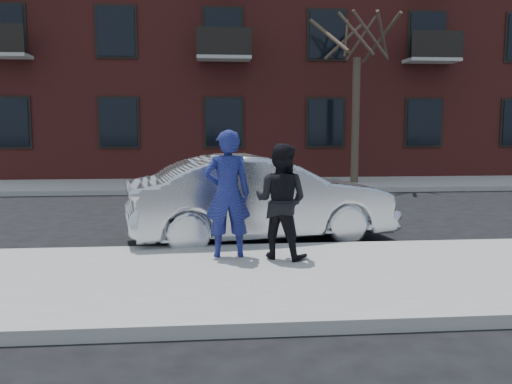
{
  "coord_description": "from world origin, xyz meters",
  "views": [
    {
      "loc": [
        -0.54,
        -7.11,
        2.08
      ],
      "look_at": [
        0.15,
        0.4,
        1.16
      ],
      "focal_mm": 38.0,
      "sensor_mm": 36.0,
      "label": 1
    }
  ],
  "objects": [
    {
      "name": "apartment_building",
      "position": [
        2.0,
        18.0,
        6.16
      ],
      "size": [
        24.3,
        10.3,
        12.3
      ],
      "color": "maroon",
      "rests_on": "ground"
    },
    {
      "name": "man_hoodie",
      "position": [
        -0.24,
        0.79,
        1.09
      ],
      "size": [
        0.7,
        0.52,
        1.88
      ],
      "rotation": [
        0.0,
        0.0,
        3.18
      ],
      "color": "navy",
      "rests_on": "near_sidewalk"
    },
    {
      "name": "far_sidewalk",
      "position": [
        0.0,
        11.25,
        0.07
      ],
      "size": [
        50.0,
        3.5,
        0.15
      ],
      "primitive_type": "cube",
      "color": "gray",
      "rests_on": "ground"
    },
    {
      "name": "near_curb",
      "position": [
        0.0,
        1.55,
        0.07
      ],
      "size": [
        50.0,
        0.1,
        0.15
      ],
      "primitive_type": "cube",
      "color": "#999691",
      "rests_on": "ground"
    },
    {
      "name": "man_peacoat",
      "position": [
        0.53,
        0.64,
        0.99
      ],
      "size": [
        1.02,
        0.95,
        1.68
      ],
      "rotation": [
        0.0,
        0.0,
        2.64
      ],
      "color": "black",
      "rests_on": "near_sidewalk"
    },
    {
      "name": "ground",
      "position": [
        0.0,
        0.0,
        0.0
      ],
      "size": [
        100.0,
        100.0,
        0.0
      ],
      "primitive_type": "plane",
      "color": "black",
      "rests_on": "ground"
    },
    {
      "name": "street_tree",
      "position": [
        4.5,
        11.0,
        5.52
      ],
      "size": [
        3.6,
        3.6,
        6.8
      ],
      "color": "#382D21",
      "rests_on": "far_sidewalk"
    },
    {
      "name": "far_curb",
      "position": [
        0.0,
        9.45,
        0.07
      ],
      "size": [
        50.0,
        0.1,
        0.15
      ],
      "primitive_type": "cube",
      "color": "#999691",
      "rests_on": "ground"
    },
    {
      "name": "silver_sedan",
      "position": [
        0.42,
        2.47,
        0.78
      ],
      "size": [
        4.96,
        2.49,
        1.56
      ],
      "primitive_type": "imported",
      "rotation": [
        0.0,
        0.0,
        1.76
      ],
      "color": "#B7BABF",
      "rests_on": "ground"
    },
    {
      "name": "near_sidewalk",
      "position": [
        0.0,
        -0.25,
        0.07
      ],
      "size": [
        50.0,
        3.5,
        0.15
      ],
      "primitive_type": "cube",
      "color": "gray",
      "rests_on": "ground"
    }
  ]
}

